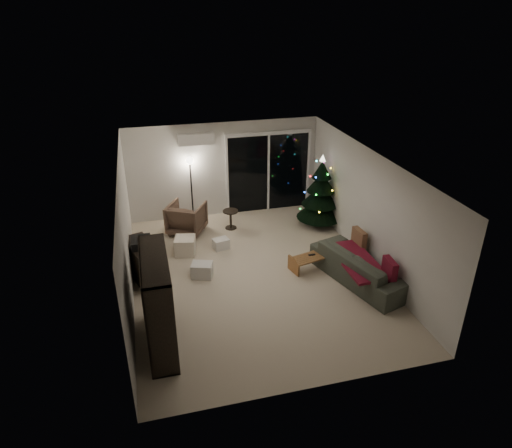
{
  "coord_description": "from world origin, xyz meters",
  "views": [
    {
      "loc": [
        -2.03,
        -7.93,
        5.21
      ],
      "look_at": [
        0.1,
        0.3,
        1.05
      ],
      "focal_mm": 32.0,
      "sensor_mm": 36.0,
      "label": 1
    }
  ],
  "objects_px": {
    "media_cabinet": "(144,262)",
    "coffee_table": "(318,262)",
    "armchair": "(187,218)",
    "bookshelf": "(145,304)",
    "sofa": "(361,266)",
    "christmas_tree": "(321,191)"
  },
  "relations": [
    {
      "from": "coffee_table",
      "to": "armchair",
      "type": "bearing_deg",
      "value": 121.13
    },
    {
      "from": "armchair",
      "to": "bookshelf",
      "type": "bearing_deg",
      "value": 103.66
    },
    {
      "from": "bookshelf",
      "to": "coffee_table",
      "type": "relative_size",
      "value": 1.43
    },
    {
      "from": "bookshelf",
      "to": "sofa",
      "type": "bearing_deg",
      "value": 33.79
    },
    {
      "from": "sofa",
      "to": "christmas_tree",
      "type": "xyz_separation_m",
      "value": [
        0.16,
        2.68,
        0.61
      ]
    },
    {
      "from": "media_cabinet",
      "to": "armchair",
      "type": "bearing_deg",
      "value": 41.93
    },
    {
      "from": "media_cabinet",
      "to": "christmas_tree",
      "type": "relative_size",
      "value": 0.65
    },
    {
      "from": "sofa",
      "to": "armchair",
      "type": "bearing_deg",
      "value": 28.9
    },
    {
      "from": "bookshelf",
      "to": "coffee_table",
      "type": "bearing_deg",
      "value": 44.93
    },
    {
      "from": "media_cabinet",
      "to": "sofa",
      "type": "relative_size",
      "value": 0.54
    },
    {
      "from": "sofa",
      "to": "coffee_table",
      "type": "distance_m",
      "value": 0.94
    },
    {
      "from": "media_cabinet",
      "to": "bookshelf",
      "type": "bearing_deg",
      "value": -107.71
    },
    {
      "from": "bookshelf",
      "to": "sofa",
      "type": "xyz_separation_m",
      "value": [
        4.3,
        0.93,
        -0.5
      ]
    },
    {
      "from": "christmas_tree",
      "to": "sofa",
      "type": "bearing_deg",
      "value": -93.36
    },
    {
      "from": "media_cabinet",
      "to": "armchair",
      "type": "distance_m",
      "value": 2.19
    },
    {
      "from": "coffee_table",
      "to": "sofa",
      "type": "bearing_deg",
      "value": -57.33
    },
    {
      "from": "bookshelf",
      "to": "armchair",
      "type": "distance_m",
      "value": 4.19
    },
    {
      "from": "armchair",
      "to": "christmas_tree",
      "type": "bearing_deg",
      "value": -157.91
    },
    {
      "from": "bookshelf",
      "to": "media_cabinet",
      "type": "height_order",
      "value": "bookshelf"
    },
    {
      "from": "media_cabinet",
      "to": "coffee_table",
      "type": "height_order",
      "value": "media_cabinet"
    },
    {
      "from": "bookshelf",
      "to": "sofa",
      "type": "relative_size",
      "value": 0.73
    },
    {
      "from": "armchair",
      "to": "sofa",
      "type": "bearing_deg",
      "value": 164.97
    }
  ]
}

